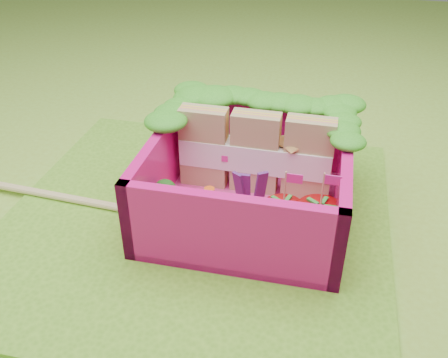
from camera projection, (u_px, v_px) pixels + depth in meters
ground at (196, 221)px, 3.45m from camera, size 14.00×14.00×0.00m
placemat at (196, 219)px, 3.44m from camera, size 2.60×2.60×0.03m
bento_floor at (248, 209)px, 3.48m from camera, size 1.30×1.30×0.05m
bento_box at (249, 179)px, 3.34m from camera, size 1.30×1.30×0.55m
lettuce_ruffle at (262, 104)px, 3.56m from camera, size 1.43×0.83×0.11m
sandwich_stack at (256, 153)px, 3.50m from camera, size 1.08×0.18×0.59m
broccoli at (164, 200)px, 3.20m from camera, size 0.34×0.34×0.26m
carrot_sticks at (201, 209)px, 3.20m from camera, size 0.16×0.16×0.28m
purple_wedges at (249, 195)px, 3.24m from camera, size 0.19×0.10×0.38m
strawberry_left at (282, 220)px, 3.11m from camera, size 0.25×0.25×0.49m
strawberry_right at (318, 225)px, 3.05m from camera, size 0.28×0.28×0.52m
snap_peas at (278, 227)px, 3.22m from camera, size 1.01×0.61×0.05m
chopsticks at (47, 194)px, 3.63m from camera, size 2.23×0.21×0.05m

